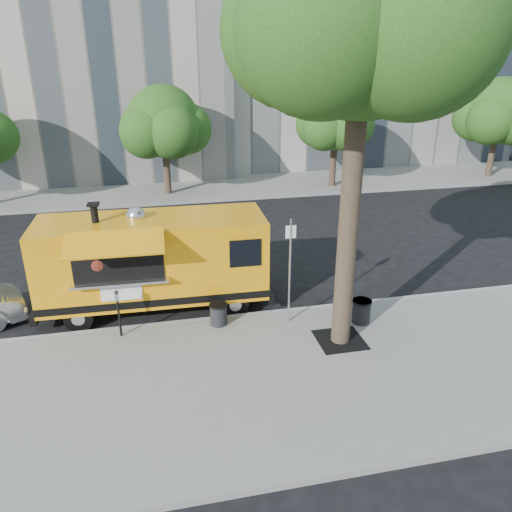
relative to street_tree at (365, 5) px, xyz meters
The scene contains 15 objects.
ground 8.88m from the street_tree, 132.88° to the left, with size 120.00×120.00×0.00m, color black.
sidewalk 8.44m from the street_tree, 155.22° to the right, with size 60.00×6.00×0.15m, color gray.
curb 8.56m from the street_tree, 144.28° to the left, with size 60.00×0.14×0.16m, color #999993.
far_sidewalk 18.32m from the street_tree, 99.06° to the left, with size 60.00×5.00×0.15m, color gray.
building_mid 27.53m from the street_tree, 69.98° to the left, with size 20.00×14.00×20.00m, color #A8A39E.
street_tree is the anchor object (origin of this frame).
tree_well 7.86m from the street_tree, ahead, with size 1.20×1.20×0.02m, color black.
far_tree_b 16.45m from the street_tree, 103.08° to the left, with size 3.60×3.60×5.50m.
far_tree_c 16.69m from the street_tree, 70.44° to the left, with size 3.24×3.24×5.21m.
far_tree_d 22.17m from the street_tree, 45.00° to the left, with size 3.78×3.78×5.64m.
sign_post 6.38m from the street_tree, 130.03° to the left, with size 0.28×0.06×3.00m.
parking_meter 9.11m from the street_tree, 165.48° to the left, with size 0.11×0.11×1.33m.
food_truck 8.52m from the street_tree, 146.45° to the left, with size 6.78×3.19×3.32m.
trash_bin_left 8.24m from the street_tree, 153.27° to the left, with size 0.51×0.51×0.61m.
trash_bin_right 7.60m from the street_tree, 40.65° to the left, with size 0.56×0.56×0.67m.
Camera 1 is at (-1.94, -13.27, 7.20)m, focal length 35.00 mm.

